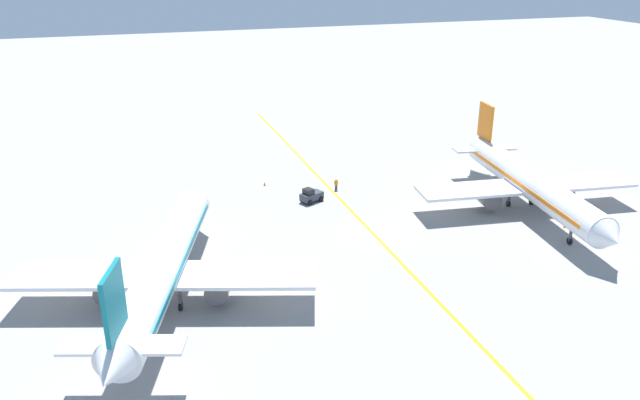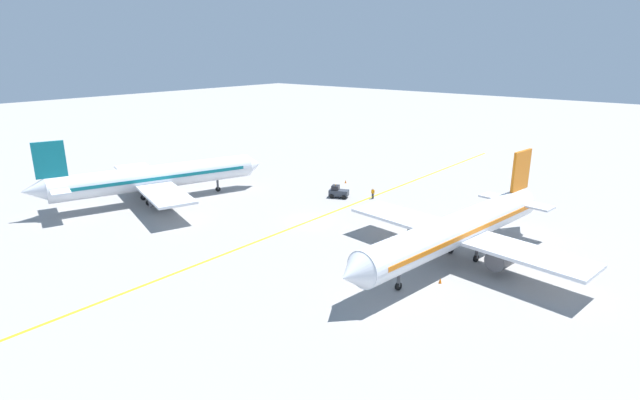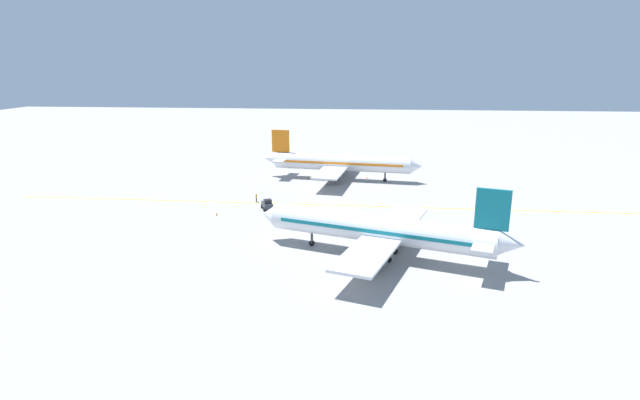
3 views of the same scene
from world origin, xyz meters
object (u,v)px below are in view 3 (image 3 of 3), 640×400
(ground_crew_worker, at_px, (256,197))
(traffic_cone_by_wingtip, at_px, (308,177))
(baggage_tug_dark, at_px, (267,205))
(traffic_cone_near_nose, at_px, (217,214))
(airplane_adjacent_stand, at_px, (381,230))
(traffic_cone_mid_apron, at_px, (367,178))
(airplane_at_gate, at_px, (340,163))

(ground_crew_worker, bearing_deg, traffic_cone_by_wingtip, 161.71)
(baggage_tug_dark, distance_m, traffic_cone_by_wingtip, 26.18)
(traffic_cone_near_nose, relative_size, traffic_cone_by_wingtip, 1.00)
(ground_crew_worker, relative_size, traffic_cone_by_wingtip, 3.05)
(airplane_adjacent_stand, xyz_separation_m, traffic_cone_near_nose, (-16.06, -27.25, -3.43))
(airplane_adjacent_stand, distance_m, traffic_cone_by_wingtip, 48.89)
(baggage_tug_dark, height_order, traffic_cone_by_wingtip, baggage_tug_dark)
(baggage_tug_dark, bearing_deg, airplane_adjacent_stand, 43.54)
(airplane_adjacent_stand, height_order, ground_crew_worker, airplane_adjacent_stand)
(traffic_cone_near_nose, relative_size, traffic_cone_mid_apron, 1.00)
(airplane_at_gate, height_order, airplane_adjacent_stand, same)
(traffic_cone_mid_apron, distance_m, traffic_cone_by_wingtip, 13.23)
(airplane_at_gate, relative_size, baggage_tug_dark, 10.60)
(airplane_adjacent_stand, relative_size, baggage_tug_dark, 10.35)
(airplane_adjacent_stand, height_order, traffic_cone_mid_apron, airplane_adjacent_stand)
(traffic_cone_mid_apron, xyz_separation_m, traffic_cone_by_wingtip, (0.36, -13.23, 0.00))
(ground_crew_worker, xyz_separation_m, traffic_cone_by_wingtip, (-21.30, 7.04, -0.63))
(traffic_cone_by_wingtip, bearing_deg, baggage_tug_dark, -8.99)
(traffic_cone_mid_apron, relative_size, traffic_cone_by_wingtip, 1.00)
(ground_crew_worker, height_order, traffic_cone_mid_apron, ground_crew_worker)
(traffic_cone_mid_apron, bearing_deg, airplane_adjacent_stand, 2.59)
(ground_crew_worker, height_order, traffic_cone_by_wingtip, ground_crew_worker)
(traffic_cone_by_wingtip, bearing_deg, airplane_adjacent_stand, 18.33)
(traffic_cone_near_nose, distance_m, traffic_cone_mid_apron, 39.59)
(traffic_cone_mid_apron, height_order, traffic_cone_by_wingtip, same)
(baggage_tug_dark, height_order, traffic_cone_near_nose, baggage_tug_dark)
(baggage_tug_dark, bearing_deg, ground_crew_worker, -147.01)
(ground_crew_worker, relative_size, traffic_cone_mid_apron, 3.05)
(traffic_cone_near_nose, xyz_separation_m, traffic_cone_mid_apron, (-30.59, 25.13, 0.00))
(traffic_cone_near_nose, bearing_deg, ground_crew_worker, 151.41)
(airplane_adjacent_stand, relative_size, traffic_cone_mid_apron, 63.03)
(airplane_at_gate, height_order, ground_crew_worker, airplane_at_gate)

